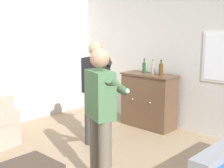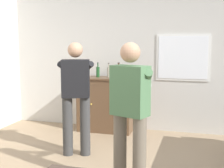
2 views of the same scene
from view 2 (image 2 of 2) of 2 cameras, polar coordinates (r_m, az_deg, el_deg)
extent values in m
cube|color=beige|center=(6.02, 5.13, 4.94)|extent=(5.20, 0.12, 2.80)
cube|color=silver|center=(5.86, 12.82, 4.74)|extent=(0.96, 0.02, 0.86)
cube|color=white|center=(5.85, 12.82, 4.74)|extent=(0.88, 0.03, 0.78)
cube|color=brown|center=(5.92, -1.21, -3.88)|extent=(1.01, 0.44, 1.00)
cube|color=brown|center=(5.84, -1.22, 1.06)|extent=(1.05, 0.48, 0.03)
sphere|color=#B79338|center=(5.75, -3.83, -3.72)|extent=(0.04, 0.04, 0.04)
sphere|color=#B79338|center=(5.63, 0.07, -3.95)|extent=(0.04, 0.04, 0.04)
cylinder|color=#593314|center=(5.76, 1.22, 2.18)|extent=(0.08, 0.08, 0.21)
cylinder|color=#593314|center=(5.75, 1.23, 3.51)|extent=(0.03, 0.03, 0.06)
cylinder|color=#262626|center=(5.75, 1.23, 3.87)|extent=(0.04, 0.04, 0.02)
cylinder|color=gray|center=(5.85, -0.61, 2.13)|extent=(0.06, 0.06, 0.18)
cylinder|color=gray|center=(5.84, -0.61, 3.37)|extent=(0.02, 0.02, 0.07)
cylinder|color=#262626|center=(5.84, -0.62, 3.80)|extent=(0.02, 0.02, 0.02)
cylinder|color=#1E4C23|center=(5.93, -2.60, 2.22)|extent=(0.07, 0.07, 0.19)
cylinder|color=#1E4C23|center=(5.92, -2.60, 3.47)|extent=(0.02, 0.02, 0.07)
cylinder|color=#262626|center=(5.91, -2.61, 3.88)|extent=(0.03, 0.03, 0.02)
cylinder|color=#383838|center=(4.72, -8.11, -7.66)|extent=(0.15, 0.15, 0.88)
cylinder|color=#383838|center=(4.70, -4.93, -7.68)|extent=(0.15, 0.15, 0.88)
cube|color=black|center=(4.57, -6.66, 1.00)|extent=(0.45, 0.33, 0.55)
sphere|color=tan|center=(4.54, -6.74, 6.21)|extent=(0.22, 0.22, 0.22)
cylinder|color=black|center=(4.73, -7.89, 2.54)|extent=(0.22, 0.44, 0.29)
cylinder|color=black|center=(4.71, -5.11, 2.56)|extent=(0.40, 0.34, 0.29)
cube|color=white|center=(4.89, -6.32, 1.73)|extent=(0.16, 0.08, 0.04)
cylinder|color=#6B6051|center=(3.65, 1.47, -12.20)|extent=(0.15, 0.15, 0.88)
cylinder|color=#6B6051|center=(3.52, 5.03, -13.01)|extent=(0.15, 0.15, 0.88)
cube|color=#4C754C|center=(3.40, 3.31, -1.22)|extent=(0.45, 0.35, 0.55)
sphere|color=tan|center=(3.36, 3.36, 5.78)|extent=(0.22, 0.22, 0.22)
cylinder|color=#4C754C|center=(3.58, 3.18, 1.00)|extent=(0.41, 0.32, 0.29)
cylinder|color=#4C754C|center=(3.46, 6.36, 0.73)|extent=(0.20, 0.44, 0.29)
cube|color=white|center=(3.67, 6.05, -0.22)|extent=(0.15, 0.09, 0.04)
camera|label=1|loc=(1.95, 80.47, 9.08)|focal=50.00mm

